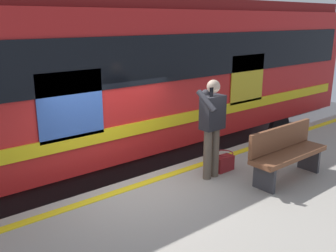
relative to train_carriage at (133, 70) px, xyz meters
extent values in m
plane|color=#3D3D3F|center=(1.51, 2.14, -2.46)|extent=(25.66, 25.66, 0.00)
cube|color=yellow|center=(1.51, 2.44, -1.51)|extent=(16.77, 0.16, 0.01)
cube|color=slate|center=(1.51, 0.71, -2.38)|extent=(22.24, 0.08, 0.16)
cube|color=slate|center=(1.51, -0.72, -2.38)|extent=(22.24, 0.08, 0.16)
cube|color=red|center=(0.00, -0.01, -0.10)|extent=(12.86, 2.93, 2.81)
cube|color=maroon|center=(0.00, -0.01, 1.42)|extent=(12.60, 2.70, 0.24)
cube|color=black|center=(0.00, 1.48, 0.39)|extent=(12.22, 0.03, 0.90)
cube|color=yellow|center=(0.00, 1.48, -0.88)|extent=(12.22, 0.03, 0.24)
cube|color=gold|center=(-2.25, 1.48, -0.24)|extent=(1.16, 0.02, 1.13)
cube|color=#3359B2|center=(2.25, 1.48, -0.24)|extent=(1.16, 0.02, 1.13)
cylinder|color=black|center=(-4.18, 1.17, -1.88)|extent=(0.84, 0.12, 0.84)
cylinder|color=black|center=(-4.18, -1.18, -1.88)|extent=(0.84, 0.12, 0.84)
cylinder|color=brown|center=(0.37, 2.96, -1.08)|extent=(0.14, 0.14, 0.87)
cylinder|color=brown|center=(0.55, 2.96, -1.08)|extent=(0.14, 0.14, 0.87)
cube|color=black|center=(0.46, 2.96, -0.36)|extent=(0.40, 0.24, 0.57)
sphere|color=black|center=(0.46, 2.80, -0.10)|extent=(0.20, 0.20, 0.20)
sphere|color=beige|center=(0.46, 2.96, 0.07)|extent=(0.22, 0.22, 0.22)
cylinder|color=black|center=(0.21, 2.96, -0.42)|extent=(0.09, 0.09, 0.51)
cylinder|color=black|center=(0.69, 3.04, -0.13)|extent=(0.09, 0.42, 0.33)
cube|color=black|center=(0.69, 3.14, 0.03)|extent=(0.07, 0.02, 0.15)
cube|color=maroon|center=(0.06, 2.90, -1.38)|extent=(0.37, 0.20, 0.27)
torus|color=maroon|center=(0.06, 2.90, -1.18)|extent=(0.34, 0.34, 0.02)
cube|color=brown|center=(-0.48, 3.86, -1.06)|extent=(1.63, 0.44, 0.08)
cube|color=brown|center=(-0.48, 3.67, -0.81)|extent=(1.63, 0.06, 0.40)
cube|color=#333338|center=(-1.13, 3.86, -1.29)|extent=(0.06, 0.40, 0.45)
cube|color=#333338|center=(0.17, 3.86, -1.29)|extent=(0.06, 0.40, 0.45)
camera|label=1|loc=(4.86, 7.15, 1.13)|focal=40.36mm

